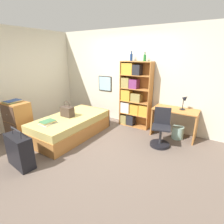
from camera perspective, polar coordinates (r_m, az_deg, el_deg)
ground_plane at (r=4.09m, az=-5.22°, el=-10.01°), size 14.00×14.00×0.00m
wall_back at (r=5.00m, az=5.77°, el=11.01°), size 10.00×0.09×2.60m
wall_left at (r=5.44m, az=-26.35°, el=9.83°), size 0.06×10.00×2.60m
bed at (r=4.47m, az=-13.08°, el=-4.41°), size 1.02×1.94×0.49m
handbag at (r=4.37m, az=-14.40°, el=0.18°), size 0.31×0.18×0.38m
book_stack_on_bed at (r=4.08m, az=-20.21°, el=-3.18°), size 0.30×0.36×0.06m
suitcase at (r=3.58m, az=-27.91°, el=-11.22°), size 0.61×0.31×0.73m
dresser at (r=4.72m, az=-28.35°, el=-2.40°), size 0.58×0.45×0.88m
magazine_pile_on_dresser at (r=4.62m, az=-29.82°, el=3.02°), size 0.31×0.37×0.05m
bookcase at (r=4.80m, az=6.82°, el=5.26°), size 0.84×0.31×1.76m
bottle_green at (r=4.77m, az=6.32°, el=17.39°), size 0.07×0.07×0.25m
bottle_brown at (r=4.61m, az=10.64°, el=17.03°), size 0.07×0.07×0.22m
desk at (r=4.45m, az=19.77°, el=-1.85°), size 1.02×0.53×0.70m
desk_lamp at (r=4.34m, az=22.70°, el=3.59°), size 0.18×0.13×0.36m
desk_chair at (r=4.02m, az=15.59°, el=-6.80°), size 0.47×0.47×0.84m
waste_bin at (r=4.50m, az=20.64°, el=-6.27°), size 0.27×0.27×0.30m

